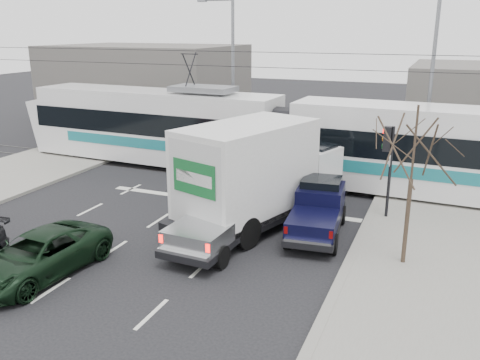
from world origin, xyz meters
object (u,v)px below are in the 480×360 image
at_px(traffic_signal, 388,152).
at_px(street_lamp_near, 428,74).
at_px(tram, 285,137).
at_px(silver_pickup, 227,213).
at_px(street_lamp_far, 230,65).
at_px(bare_tree, 414,150).
at_px(box_truck, 259,174).
at_px(navy_pickup, 318,208).
at_px(green_car, 38,255).

distance_m(traffic_signal, street_lamp_near, 7.91).
relative_size(tram, silver_pickup, 5.23).
bearing_deg(silver_pickup, street_lamp_far, 115.92).
height_order(bare_tree, street_lamp_far, street_lamp_far).
height_order(street_lamp_near, silver_pickup, street_lamp_near).
bearing_deg(box_truck, street_lamp_far, 136.26).
height_order(street_lamp_far, silver_pickup, street_lamp_far).
height_order(traffic_signal, tram, tram).
distance_m(street_lamp_far, silver_pickup, 15.37).
xyz_separation_m(street_lamp_far, navy_pickup, (8.59, -11.80, -4.17)).
height_order(traffic_signal, navy_pickup, traffic_signal).
bearing_deg(box_truck, silver_pickup, -85.71).
distance_m(street_lamp_far, box_truck, 13.64).
bearing_deg(bare_tree, silver_pickup, -178.49).
xyz_separation_m(bare_tree, traffic_signal, (-1.13, 4.00, -1.05)).
relative_size(tram, box_truck, 3.51).
bearing_deg(green_car, bare_tree, 29.95).
bearing_deg(street_lamp_far, green_car, -85.29).
relative_size(bare_tree, silver_pickup, 0.89).
xyz_separation_m(street_lamp_far, green_car, (1.51, -18.36, -4.45)).
xyz_separation_m(street_lamp_near, silver_pickup, (-5.77, -11.66, -4.11)).
distance_m(traffic_signal, silver_pickup, 6.68).
xyz_separation_m(street_lamp_far, silver_pickup, (5.73, -13.66, -4.11)).
height_order(street_lamp_near, green_car, street_lamp_near).
bearing_deg(street_lamp_near, green_car, -121.40).
bearing_deg(traffic_signal, navy_pickup, -132.01).
height_order(street_lamp_near, street_lamp_far, same).
bearing_deg(tram, green_car, -104.49).
distance_m(box_truck, green_car, 8.24).
xyz_separation_m(tram, navy_pickup, (3.23, -6.18, -1.19)).
distance_m(street_lamp_near, street_lamp_far, 11.67).
bearing_deg(silver_pickup, tram, 95.84).
bearing_deg(navy_pickup, green_car, -143.07).
height_order(street_lamp_near, navy_pickup, street_lamp_near).
relative_size(traffic_signal, box_truck, 0.43).
distance_m(street_lamp_near, box_truck, 11.50).
bearing_deg(navy_pickup, traffic_signal, 42.07).
height_order(traffic_signal, green_car, traffic_signal).
relative_size(street_lamp_near, street_lamp_far, 1.00).
xyz_separation_m(street_lamp_far, box_truck, (6.22, -11.72, -3.14)).
distance_m(tram, box_truck, 6.16).
bearing_deg(tram, traffic_signal, -33.91).
distance_m(silver_pickup, box_truck, 2.22).
height_order(bare_tree, navy_pickup, bare_tree).
height_order(tram, box_truck, tram).
xyz_separation_m(traffic_signal, silver_pickup, (-4.92, -4.16, -1.74)).
height_order(tram, silver_pickup, tram).
bearing_deg(silver_pickup, navy_pickup, 36.25).
height_order(traffic_signal, street_lamp_far, street_lamp_far).
bearing_deg(street_lamp_far, traffic_signal, -41.72).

